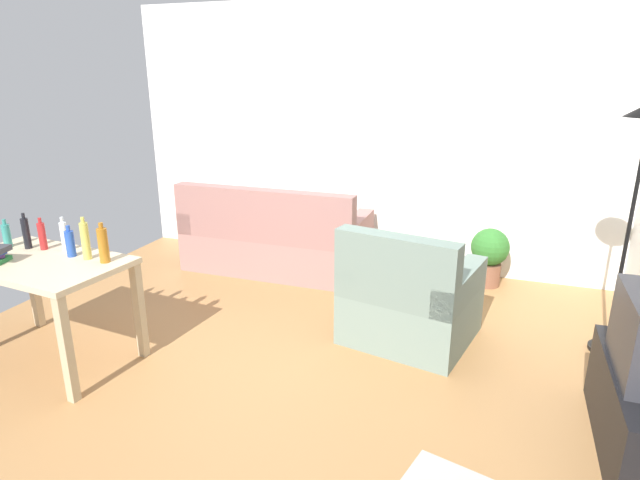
% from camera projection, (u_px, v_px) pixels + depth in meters
% --- Properties ---
extents(ground_plane, '(5.20, 4.40, 0.02)m').
position_uv_depth(ground_plane, '(285.00, 356.00, 3.88)').
color(ground_plane, '#9E7042').
extents(wall_rear, '(5.20, 0.10, 2.70)m').
position_uv_depth(wall_rear, '(366.00, 137.00, 5.44)').
color(wall_rear, white).
rests_on(wall_rear, ground_plane).
extents(couch, '(1.86, 0.84, 0.92)m').
position_uv_depth(couch, '(275.00, 242.00, 5.46)').
color(couch, '#996B66').
rests_on(couch, ground_plane).
extents(desk, '(1.26, 0.82, 0.76)m').
position_uv_depth(desk, '(41.00, 275.00, 3.64)').
color(desk, '#C6B28E').
rests_on(desk, ground_plane).
extents(potted_plant, '(0.36, 0.36, 0.57)m').
position_uv_depth(potted_plant, '(490.00, 253.00, 5.06)').
color(potted_plant, brown).
rests_on(potted_plant, ground_plane).
extents(armchair, '(1.05, 1.01, 0.92)m').
position_uv_depth(armchair, '(408.00, 301.00, 4.01)').
color(armchair, slate).
rests_on(armchair, ground_plane).
extents(bottle_tall, '(0.06, 0.06, 0.21)m').
position_uv_depth(bottle_tall, '(7.00, 235.00, 3.85)').
color(bottle_tall, teal).
rests_on(bottle_tall, desk).
extents(bottle_dark, '(0.05, 0.05, 0.27)m').
position_uv_depth(bottle_dark, '(26.00, 233.00, 3.81)').
color(bottle_dark, black).
rests_on(bottle_dark, desk).
extents(bottle_red, '(0.05, 0.05, 0.24)m').
position_uv_depth(bottle_red, '(42.00, 236.00, 3.79)').
color(bottle_red, '#AD2323').
rests_on(bottle_red, desk).
extents(bottle_clear, '(0.05, 0.05, 0.25)m').
position_uv_depth(bottle_clear, '(64.00, 236.00, 3.77)').
color(bottle_clear, silver).
rests_on(bottle_clear, desk).
extents(bottle_blue, '(0.06, 0.06, 0.22)m').
position_uv_depth(bottle_blue, '(70.00, 243.00, 3.65)').
color(bottle_blue, '#2347A3').
rests_on(bottle_blue, desk).
extents(bottle_squat, '(0.06, 0.06, 0.30)m').
position_uv_depth(bottle_squat, '(85.00, 240.00, 3.59)').
color(bottle_squat, '#BCB24C').
rests_on(bottle_squat, desk).
extents(bottle_amber, '(0.07, 0.07, 0.28)m').
position_uv_depth(bottle_amber, '(103.00, 245.00, 3.53)').
color(bottle_amber, '#9E6019').
rests_on(bottle_amber, desk).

